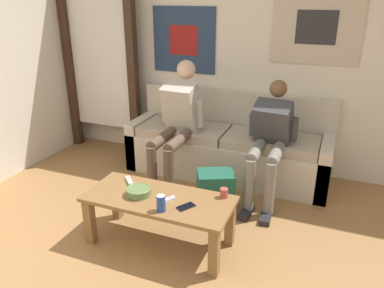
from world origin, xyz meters
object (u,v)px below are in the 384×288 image
person_seated_teen (270,138)px  pillar_candle (224,193)px  coffee_table (159,206)px  person_seated_adult (177,120)px  game_controller_near_right (129,181)px  couch (228,147)px  game_controller_near_left (166,200)px  cell_phone (186,207)px  drink_can_blue (161,203)px  backpack (216,192)px  ceramic_bowl (138,191)px

person_seated_teen → pillar_candle: 0.92m
coffee_table → person_seated_adult: bearing=106.5°
game_controller_near_right → couch: bearing=70.4°
game_controller_near_left → cell_phone: game_controller_near_left is taller
game_controller_near_right → cell_phone: bearing=-17.6°
person_seated_adult → person_seated_teen: bearing=-0.2°
person_seated_teen → cell_phone: bearing=-108.8°
coffee_table → drink_can_blue: size_ratio=9.32×
backpack → drink_can_blue: 0.88m
backpack → drink_can_blue: size_ratio=3.29×
couch → person_seated_adult: (-0.44, -0.36, 0.38)m
backpack → person_seated_adult: bearing=143.0°
coffee_table → game_controller_near_left: (0.08, -0.04, 0.09)m
person_seated_teen → cell_phone: (-0.38, -1.13, -0.19)m
person_seated_teen → person_seated_adult: bearing=179.8°
cell_phone → coffee_table: bearing=167.7°
game_controller_near_right → backpack: bearing=41.2°
coffee_table → cell_phone: 0.27m
coffee_table → person_seated_teen: person_seated_teen is taller
drink_can_blue → game_controller_near_right: bearing=146.2°
ceramic_bowl → game_controller_near_right: size_ratio=1.50×
couch → ceramic_bowl: size_ratio=11.27×
coffee_table → game_controller_near_right: 0.37m
backpack → pillar_candle: (0.21, -0.46, 0.28)m
couch → backpack: couch is taller
cell_phone → drink_can_blue: bearing=-143.4°
coffee_table → drink_can_blue: drink_can_blue is taller
game_controller_near_left → game_controller_near_right: (-0.42, 0.17, 0.00)m
person_seated_adult → backpack: size_ratio=3.06×
person_seated_adult → cell_phone: size_ratio=8.29×
coffee_table → ceramic_bowl: size_ratio=6.00×
game_controller_near_left → game_controller_near_right: size_ratio=1.11×
ceramic_bowl → person_seated_teen: bearing=54.2°
coffee_table → pillar_candle: 0.52m
couch → pillar_candle: (0.34, -1.25, 0.15)m
person_seated_adult → game_controller_near_right: bearing=-91.2°
coffee_table → ceramic_bowl: ceramic_bowl is taller
person_seated_teen → ceramic_bowl: person_seated_teen is taller
coffee_table → person_seated_adult: 1.17m
person_seated_adult → person_seated_teen: person_seated_adult is taller
ceramic_bowl → pillar_candle: pillar_candle is taller
pillar_candle → couch: bearing=105.2°
ceramic_bowl → backpack: bearing=58.6°
couch → person_seated_adult: size_ratio=1.74×
game_controller_near_right → drink_can_blue: bearing=-33.8°
couch → cell_phone: (0.13, -1.49, 0.12)m
couch → person_seated_adult: bearing=-141.0°
drink_can_blue → game_controller_near_right: drink_can_blue is taller
pillar_candle → game_controller_near_right: pillar_candle is taller
ceramic_bowl → cell_phone: (0.41, -0.03, -0.03)m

